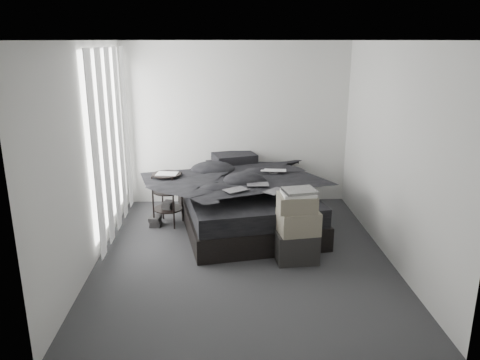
{
  "coord_description": "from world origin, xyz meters",
  "views": [
    {
      "loc": [
        -0.26,
        -5.37,
        2.6
      ],
      "look_at": [
        0.0,
        0.8,
        0.75
      ],
      "focal_mm": 35.0,
      "sensor_mm": 36.0,
      "label": 1
    }
  ],
  "objects_px": {
    "laptop": "(273,166)",
    "box_lower": "(296,246)",
    "side_stand": "(168,199)",
    "bed": "(246,214)"
  },
  "relations": [
    {
      "from": "bed",
      "to": "laptop",
      "type": "distance_m",
      "value": 0.81
    },
    {
      "from": "laptop",
      "to": "side_stand",
      "type": "relative_size",
      "value": 0.49
    },
    {
      "from": "bed",
      "to": "side_stand",
      "type": "xyz_separation_m",
      "value": [
        -1.13,
        0.08,
        0.22
      ]
    },
    {
      "from": "side_stand",
      "to": "box_lower",
      "type": "height_order",
      "value": "side_stand"
    },
    {
      "from": "bed",
      "to": "box_lower",
      "type": "bearing_deg",
      "value": -75.28
    },
    {
      "from": "bed",
      "to": "laptop",
      "type": "height_order",
      "value": "laptop"
    },
    {
      "from": "laptop",
      "to": "bed",
      "type": "bearing_deg",
      "value": -154.5
    },
    {
      "from": "laptop",
      "to": "box_lower",
      "type": "xyz_separation_m",
      "value": [
        0.15,
        -1.32,
        -0.66
      ]
    },
    {
      "from": "box_lower",
      "to": "side_stand",
      "type": "bearing_deg",
      "value": 143.2
    },
    {
      "from": "laptop",
      "to": "box_lower",
      "type": "relative_size",
      "value": 0.74
    }
  ]
}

